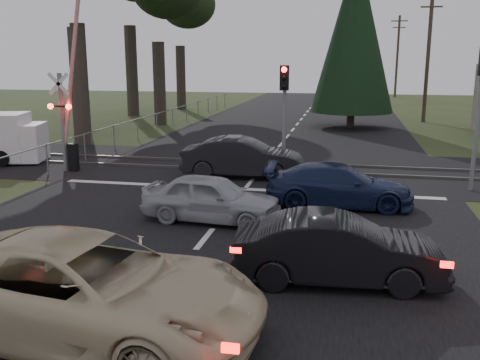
% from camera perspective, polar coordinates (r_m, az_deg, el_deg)
% --- Properties ---
extents(ground, '(120.00, 120.00, 0.00)m').
position_cam_1_polar(ground, '(10.61, -8.09, -11.46)').
color(ground, '#2E391A').
rests_on(ground, ground).
extents(road, '(14.00, 100.00, 0.01)m').
position_cam_1_polar(road, '(19.86, 1.49, 0.22)').
color(road, black).
rests_on(road, ground).
extents(rail_corridor, '(120.00, 8.00, 0.01)m').
position_cam_1_polar(rail_corridor, '(21.79, 2.40, 1.35)').
color(rail_corridor, black).
rests_on(rail_corridor, ground).
extents(stop_line, '(13.00, 0.35, 0.00)m').
position_cam_1_polar(stop_line, '(18.14, 0.50, -0.97)').
color(stop_line, silver).
rests_on(stop_line, ground).
extents(rail_near, '(120.00, 0.12, 0.10)m').
position_cam_1_polar(rail_near, '(21.01, 2.06, 1.05)').
color(rail_near, '#59544C').
rests_on(rail_near, ground).
extents(rail_far, '(120.00, 0.12, 0.10)m').
position_cam_1_polar(rail_far, '(22.56, 2.72, 1.86)').
color(rail_far, '#59544C').
rests_on(rail_far, ground).
extents(crossing_signal, '(1.62, 0.38, 6.96)m').
position_cam_1_polar(crossing_signal, '(21.77, -17.91, 6.20)').
color(crossing_signal, slate).
rests_on(crossing_signal, ground).
extents(traffic_signal_center, '(0.32, 0.48, 4.10)m').
position_cam_1_polar(traffic_signal_center, '(19.97, 4.73, 8.39)').
color(traffic_signal_center, slate).
rests_on(traffic_signal_center, ground).
extents(utility_pole_mid, '(1.80, 0.26, 9.00)m').
position_cam_1_polar(utility_pole_mid, '(39.43, 19.44, 12.70)').
color(utility_pole_mid, '#4C3D2D').
rests_on(utility_pole_mid, ground).
extents(utility_pole_far, '(1.80, 0.26, 9.00)m').
position_cam_1_polar(utility_pole_far, '(64.30, 16.44, 12.69)').
color(utility_pole_far, '#4C3D2D').
rests_on(utility_pole_far, ground).
extents(conifer_tree, '(5.20, 5.20, 11.00)m').
position_cam_1_polar(conifer_tree, '(35.13, 12.12, 15.27)').
color(conifer_tree, '#473D33').
rests_on(conifer_tree, ground).
extents(fence_left, '(0.10, 36.00, 1.20)m').
position_cam_1_polar(fence_left, '(33.78, -7.96, 5.34)').
color(fence_left, slate).
rests_on(fence_left, ground).
extents(cream_coupe, '(6.05, 3.26, 1.61)m').
position_cam_1_polar(cream_coupe, '(8.93, -16.22, -11.05)').
color(cream_coupe, beige).
rests_on(cream_coupe, ground).
extents(dark_hatchback, '(4.20, 1.76, 1.35)m').
position_cam_1_polar(dark_hatchback, '(10.74, 10.42, -7.36)').
color(dark_hatchback, black).
rests_on(dark_hatchback, ground).
extents(silver_car, '(3.91, 1.90, 1.29)m').
position_cam_1_polar(silver_car, '(14.50, -3.06, -1.97)').
color(silver_car, '#A1A2A8').
rests_on(silver_car, ground).
extents(blue_sedan, '(4.43, 1.94, 1.27)m').
position_cam_1_polar(blue_sedan, '(16.24, 10.49, -0.58)').
color(blue_sedan, '#162043').
rests_on(blue_sedan, ground).
extents(dark_car_far, '(4.53, 1.73, 1.47)m').
position_cam_1_polar(dark_car_far, '(19.88, 0.27, 2.39)').
color(dark_car_far, black).
rests_on(dark_car_far, ground).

